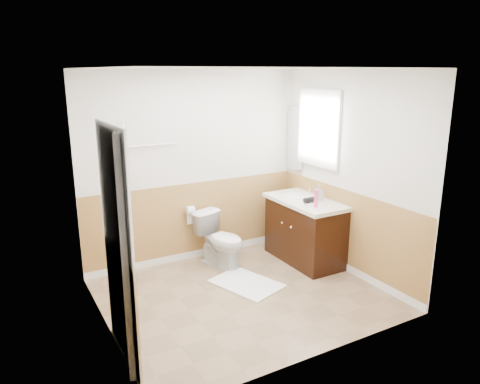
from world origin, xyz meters
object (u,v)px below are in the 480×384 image
toilet (221,240)px  bath_mat (246,284)px  soap_dispenser (319,192)px  vanity_cabinet (305,232)px  lotion_bottle (316,198)px

toilet → bath_mat: 0.74m
bath_mat → soap_dispenser: bearing=7.0°
toilet → vanity_cabinet: (1.04, -0.42, 0.05)m
toilet → lotion_bottle: bearing=-56.6°
vanity_cabinet → soap_dispenser: size_ratio=5.26×
vanity_cabinet → lotion_bottle: 0.65m
soap_dispenser → bath_mat: bearing=-173.0°
lotion_bottle → toilet: bearing=141.8°
bath_mat → soap_dispenser: 1.50m
lotion_bottle → soap_dispenser: size_ratio=1.05×
toilet → vanity_cabinet: bearing=-40.2°
bath_mat → vanity_cabinet: 1.14m
toilet → bath_mat: size_ratio=0.88×
lotion_bottle → vanity_cabinet: bearing=72.8°
toilet → soap_dispenser: bearing=-42.4°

